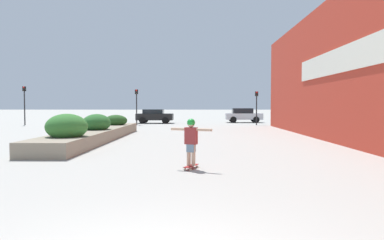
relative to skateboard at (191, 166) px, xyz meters
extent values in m
cube|color=#B23323|center=(7.20, 4.83, 3.62)|extent=(0.60, 33.29, 7.38)
cube|color=gray|center=(-5.28, 8.22, 0.22)|extent=(1.96, 13.44, 0.59)
ellipsoid|color=#33702D|center=(-5.20, 3.92, 0.93)|extent=(1.69, 1.71, 1.08)
ellipsoid|color=#286028|center=(-5.19, 8.06, 0.88)|extent=(1.47, 1.68, 0.95)
ellipsoid|color=#234C1E|center=(-5.21, 12.41, 0.81)|extent=(1.49, 1.29, 0.76)
cube|color=maroon|center=(0.00, 0.00, 0.02)|extent=(0.47, 0.76, 0.01)
cylinder|color=beige|center=(0.01, 0.27, -0.04)|extent=(0.08, 0.08, 0.06)
cylinder|color=beige|center=(0.18, 0.21, -0.04)|extent=(0.08, 0.08, 0.06)
cylinder|color=beige|center=(-0.18, -0.21, -0.04)|extent=(0.08, 0.08, 0.06)
cylinder|color=beige|center=(-0.01, -0.27, -0.04)|extent=(0.08, 0.08, 0.06)
cylinder|color=tan|center=(-0.07, 0.03, 0.34)|extent=(0.15, 0.15, 0.64)
cylinder|color=tan|center=(0.07, -0.03, 0.34)|extent=(0.15, 0.15, 0.64)
cube|color=slate|center=(0.00, 0.00, 0.55)|extent=(0.28, 0.26, 0.23)
cube|color=maroon|center=(0.00, 0.00, 0.91)|extent=(0.40, 0.30, 0.50)
cylinder|color=tan|center=(-0.38, 0.15, 1.10)|extent=(0.47, 0.25, 0.08)
cylinder|color=tan|center=(0.38, -0.15, 1.10)|extent=(0.47, 0.25, 0.08)
sphere|color=tan|center=(0.00, 0.00, 1.26)|extent=(0.21, 0.21, 0.21)
sphere|color=green|center=(0.00, 0.00, 1.30)|extent=(0.24, 0.24, 0.24)
cube|color=#BCBCC1|center=(5.28, 27.68, 0.61)|extent=(3.97, 1.76, 0.68)
cube|color=black|center=(5.12, 27.68, 1.22)|extent=(2.18, 1.55, 0.55)
cylinder|color=black|center=(6.51, 28.52, 0.27)|extent=(0.68, 0.22, 0.68)
cylinder|color=black|center=(6.51, 26.84, 0.27)|extent=(0.68, 0.22, 0.68)
cylinder|color=black|center=(4.05, 28.52, 0.27)|extent=(0.68, 0.22, 0.68)
cylinder|color=black|center=(4.05, 26.84, 0.27)|extent=(0.68, 0.22, 0.68)
cube|color=navy|center=(14.00, 27.71, 0.62)|extent=(3.83, 1.84, 0.68)
cube|color=black|center=(14.15, 27.71, 1.22)|extent=(2.10, 1.62, 0.52)
cylinder|color=black|center=(12.81, 26.83, 0.28)|extent=(0.71, 0.22, 0.71)
cylinder|color=black|center=(12.81, 28.58, 0.28)|extent=(0.71, 0.22, 0.71)
cylinder|color=black|center=(15.18, 26.83, 0.28)|extent=(0.71, 0.22, 0.71)
cylinder|color=black|center=(15.18, 28.58, 0.28)|extent=(0.71, 0.22, 0.71)
cube|color=black|center=(-4.32, 25.97, 0.60)|extent=(3.80, 1.95, 0.68)
cube|color=black|center=(-4.48, 25.97, 1.17)|extent=(2.09, 1.71, 0.45)
cylinder|color=black|center=(-3.15, 26.89, 0.27)|extent=(0.68, 0.22, 0.68)
cylinder|color=black|center=(-3.15, 25.04, 0.27)|extent=(0.68, 0.22, 0.68)
cylinder|color=black|center=(-5.50, 26.89, 0.27)|extent=(0.68, 0.22, 0.68)
cylinder|color=black|center=(-5.50, 25.04, 0.27)|extent=(0.68, 0.22, 0.68)
cylinder|color=black|center=(-5.71, 22.91, 1.41)|extent=(0.11, 0.11, 2.97)
cube|color=black|center=(-5.71, 22.91, 3.12)|extent=(0.28, 0.20, 0.45)
sphere|color=red|center=(-5.71, 22.79, 3.27)|extent=(0.15, 0.15, 0.15)
sphere|color=#2D2823|center=(-5.71, 22.79, 3.12)|extent=(0.15, 0.15, 0.15)
sphere|color=#2D2823|center=(-5.71, 22.79, 2.97)|extent=(0.15, 0.15, 0.15)
cylinder|color=black|center=(5.83, 22.80, 1.31)|extent=(0.11, 0.11, 2.76)
cube|color=black|center=(5.83, 22.80, 2.92)|extent=(0.28, 0.20, 0.45)
sphere|color=red|center=(5.83, 22.68, 3.07)|extent=(0.15, 0.15, 0.15)
sphere|color=#2D2823|center=(5.83, 22.68, 2.92)|extent=(0.15, 0.15, 0.15)
sphere|color=#2D2823|center=(5.83, 22.68, 2.77)|extent=(0.15, 0.15, 0.15)
cylinder|color=black|center=(-16.47, 22.57, 1.55)|extent=(0.11, 0.11, 3.25)
cube|color=black|center=(-16.47, 22.57, 3.40)|extent=(0.28, 0.20, 0.45)
sphere|color=red|center=(-16.47, 22.45, 3.55)|extent=(0.15, 0.15, 0.15)
sphere|color=#2D2823|center=(-16.47, 22.45, 3.40)|extent=(0.15, 0.15, 0.15)
sphere|color=#2D2823|center=(-16.47, 22.45, 3.25)|extent=(0.15, 0.15, 0.15)
camera|label=1|loc=(0.19, -10.04, 1.80)|focal=32.00mm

